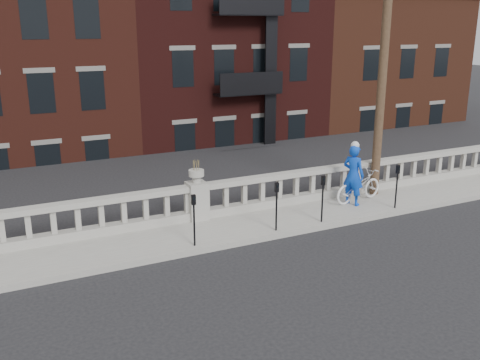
# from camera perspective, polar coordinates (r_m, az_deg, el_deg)

# --- Properties ---
(ground) EXTENTS (120.00, 120.00, 0.00)m
(ground) POSITION_cam_1_polar(r_m,az_deg,el_deg) (12.39, 2.36, -10.51)
(ground) COLOR black
(ground) RESTS_ON ground
(sidewalk) EXTENTS (32.00, 2.20, 0.15)m
(sidewalk) POSITION_cam_1_polar(r_m,az_deg,el_deg) (14.83, -3.19, -5.56)
(sidewalk) COLOR gray
(sidewalk) RESTS_ON ground
(balustrade) EXTENTS (28.00, 0.34, 1.03)m
(balustrade) POSITION_cam_1_polar(r_m,az_deg,el_deg) (15.46, -4.61, -2.43)
(balustrade) COLOR gray
(balustrade) RESTS_ON sidewalk
(planter_pedestal) EXTENTS (0.55, 0.55, 1.76)m
(planter_pedestal) POSITION_cam_1_polar(r_m,az_deg,el_deg) (15.40, -4.62, -1.76)
(planter_pedestal) COLOR gray
(planter_pedestal) RESTS_ON sidewalk
(lower_level) EXTENTS (80.00, 44.00, 20.80)m
(lower_level) POSITION_cam_1_polar(r_m,az_deg,el_deg) (33.40, -16.20, 10.55)
(lower_level) COLOR #605E59
(lower_level) RESTS_ON ground
(utility_pole) EXTENTS (1.60, 0.28, 10.00)m
(utility_pole) POSITION_cam_1_polar(r_m,az_deg,el_deg) (17.60, 15.24, 14.59)
(utility_pole) COLOR #422D1E
(utility_pole) RESTS_ON sidewalk
(parking_meter_a) EXTENTS (0.10, 0.09, 1.36)m
(parking_meter_a) POSITION_cam_1_polar(r_m,az_deg,el_deg) (13.49, -4.93, -3.67)
(parking_meter_a) COLOR black
(parking_meter_a) RESTS_ON sidewalk
(parking_meter_b) EXTENTS (0.10, 0.09, 1.36)m
(parking_meter_b) POSITION_cam_1_polar(r_m,az_deg,el_deg) (14.47, 3.92, -2.25)
(parking_meter_b) COLOR black
(parking_meter_b) RESTS_ON sidewalk
(parking_meter_c) EXTENTS (0.10, 0.09, 1.36)m
(parking_meter_c) POSITION_cam_1_polar(r_m,az_deg,el_deg) (15.24, 8.81, -1.44)
(parking_meter_c) COLOR black
(parking_meter_c) RESTS_ON sidewalk
(parking_meter_d) EXTENTS (0.10, 0.09, 1.36)m
(parking_meter_d) POSITION_cam_1_polar(r_m,az_deg,el_deg) (16.90, 16.40, -0.16)
(parking_meter_d) COLOR black
(parking_meter_d) RESTS_ON sidewalk
(bicycle) EXTENTS (1.99, 0.98, 1.00)m
(bicycle) POSITION_cam_1_polar(r_m,az_deg,el_deg) (17.38, 12.52, -0.62)
(bicycle) COLOR white
(bicycle) RESTS_ON sidewalk
(cyclist) EXTENTS (0.70, 0.82, 1.91)m
(cyclist) POSITION_cam_1_polar(r_m,az_deg,el_deg) (16.90, 11.99, 0.53)
(cyclist) COLOR blue
(cyclist) RESTS_ON sidewalk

